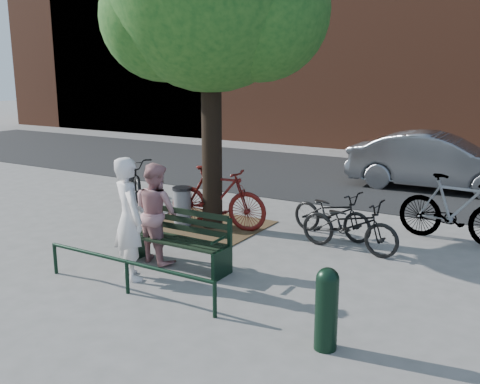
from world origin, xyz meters
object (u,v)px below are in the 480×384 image
Objects in this scene: park_bench at (181,238)px; litter_bin at (182,206)px; person_left at (129,219)px; bollard at (327,306)px; bicycle_c at (332,213)px; person_right at (156,213)px; parked_car at (437,162)px.

park_bench reaches higher than litter_bin.
person_left reaches higher than litter_bin.
bollard is at bearing -159.47° from person_left.
litter_bin is 0.46× the size of bicycle_c.
person_right is 0.36× the size of parked_car.
person_left is at bearing 165.47° from bicycle_c.
bollard is 5.45m from litter_bin.
park_bench is 2.15× the size of litter_bin.
litter_bin is at bearing -51.93° from person_right.
litter_bin is 3.03m from bicycle_c.
person_right is 2.13m from litter_bin.
litter_bin is 7.29m from parked_car.
park_bench is at bearing 156.93° from bollard.
person_right reaches higher than bollard.
bollard reaches higher than litter_bin.
bicycle_c is at bearing 110.52° from bollard.
bicycle_c is at bearing 16.95° from litter_bin.
park_bench reaches higher than bicycle_c.
bollard is (3.03, -1.29, 0.05)m from park_bench.
park_bench is 2.35m from litter_bin.
bicycle_c is at bearing 168.71° from parked_car.
park_bench is 3.29m from bollard.
bollard reaches higher than bicycle_c.
person_right is (-0.50, 0.00, 0.36)m from park_bench.
person_right is 8.61m from parked_car.
bollard is at bearing 172.76° from person_right.
person_left is (-0.36, -0.79, 0.46)m from park_bench.
park_bench is 0.62m from person_right.
person_left reaches higher than parked_car.
person_left is 0.81m from person_right.
person_left is 1.91× the size of bollard.
bollard is at bearing -23.07° from park_bench.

